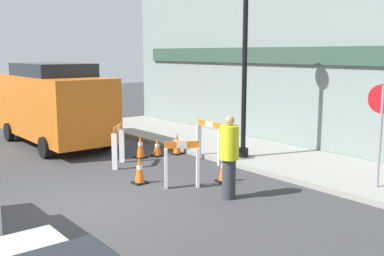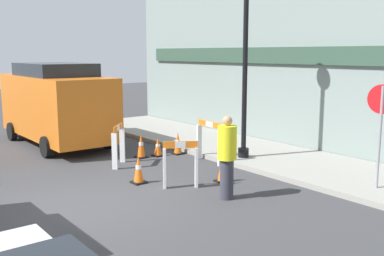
{
  "view_description": "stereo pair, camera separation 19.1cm",
  "coord_description": "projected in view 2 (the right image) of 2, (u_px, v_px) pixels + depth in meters",
  "views": [
    {
      "loc": [
        7.69,
        -3.31,
        2.88
      ],
      "look_at": [
        -1.02,
        3.71,
        1.0
      ],
      "focal_mm": 42.0,
      "sensor_mm": 36.0,
      "label": 1
    },
    {
      "loc": [
        7.81,
        -3.16,
        2.88
      ],
      "look_at": [
        -1.02,
        3.71,
        1.0
      ],
      "focal_mm": 42.0,
      "sensor_mm": 36.0,
      "label": 2
    }
  ],
  "objects": [
    {
      "name": "stop_sign",
      "position": [
        381.0,
        119.0,
        9.05
      ],
      "size": [
        0.59,
        0.14,
        2.14
      ],
      "rotation": [
        0.0,
        0.0,
        3.34
      ],
      "color": "gray",
      "rests_on": "sidewalk_slab"
    },
    {
      "name": "traffic_cone_0",
      "position": [
        223.0,
        169.0,
        10.09
      ],
      "size": [
        0.3,
        0.3,
        0.62
      ],
      "color": "black",
      "rests_on": "ground_plane"
    },
    {
      "name": "work_van",
      "position": [
        56.0,
        101.0,
        14.08
      ],
      "size": [
        5.1,
        2.09,
        2.56
      ],
      "color": "#D16619",
      "rests_on": "ground_plane"
    },
    {
      "name": "barricade_2",
      "position": [
        180.0,
        163.0,
        9.61
      ],
      "size": [
        0.5,
        0.71,
        1.02
      ],
      "rotation": [
        0.0,
        0.0,
        7.31
      ],
      "color": "white",
      "rests_on": "ground_plane"
    },
    {
      "name": "traffic_cone_3",
      "position": [
        158.0,
        147.0,
        12.64
      ],
      "size": [
        0.3,
        0.3,
        0.52
      ],
      "color": "black",
      "rests_on": "ground_plane"
    },
    {
      "name": "person_worker",
      "position": [
        227.0,
        155.0,
        8.83
      ],
      "size": [
        0.45,
        0.45,
        1.67
      ],
      "rotation": [
        0.0,
        0.0,
        2.93
      ],
      "color": "#33333D",
      "rests_on": "ground_plane"
    },
    {
      "name": "streetlamp_post",
      "position": [
        246.0,
        42.0,
        11.52
      ],
      "size": [
        0.44,
        0.44,
        4.67
      ],
      "color": "black",
      "rests_on": "sidewalk_slab"
    },
    {
      "name": "barricade_1",
      "position": [
        118.0,
        144.0,
        11.51
      ],
      "size": [
        0.67,
        0.65,
        1.06
      ],
      "rotation": [
        0.0,
        0.0,
        5.52
      ],
      "color": "white",
      "rests_on": "ground_plane"
    },
    {
      "name": "ground_plane",
      "position": [
        70.0,
        207.0,
        8.48
      ],
      "size": [
        60.0,
        60.0,
        0.0
      ],
      "primitive_type": "plane",
      "color": "#38383A"
    },
    {
      "name": "barricade_0",
      "position": [
        209.0,
        140.0,
        11.86
      ],
      "size": [
        1.0,
        0.19,
        1.1
      ],
      "rotation": [
        0.0,
        0.0,
        3.09
      ],
      "color": "white",
      "rests_on": "ground_plane"
    },
    {
      "name": "sidewalk_slab",
      "position": [
        281.0,
        159.0,
        12.06
      ],
      "size": [
        18.0,
        2.89,
        0.12
      ],
      "color": "gray",
      "rests_on": "ground_plane"
    },
    {
      "name": "traffic_cone_4",
      "position": [
        139.0,
        170.0,
        9.99
      ],
      "size": [
        0.3,
        0.3,
        0.63
      ],
      "color": "black",
      "rests_on": "ground_plane"
    },
    {
      "name": "storefront_facade",
      "position": [
        320.0,
        57.0,
        12.54
      ],
      "size": [
        18.0,
        0.22,
        5.5
      ],
      "color": "gray",
      "rests_on": "ground_plane"
    },
    {
      "name": "traffic_cone_1",
      "position": [
        178.0,
        143.0,
        12.88
      ],
      "size": [
        0.3,
        0.3,
        0.64
      ],
      "color": "black",
      "rests_on": "ground_plane"
    },
    {
      "name": "traffic_cone_2",
      "position": [
        141.0,
        146.0,
        12.42
      ],
      "size": [
        0.3,
        0.3,
        0.68
      ],
      "color": "black",
      "rests_on": "ground_plane"
    }
  ]
}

